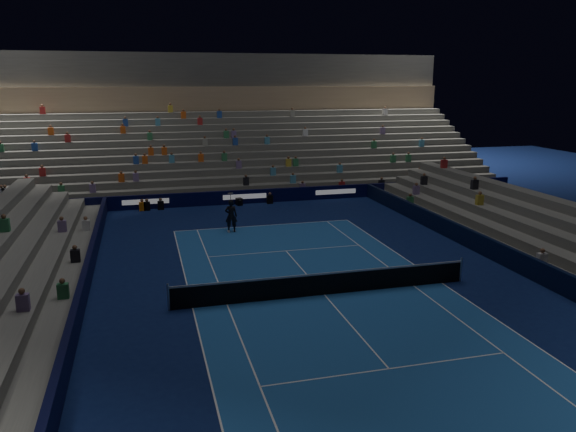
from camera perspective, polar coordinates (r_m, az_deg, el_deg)
The scene contains 9 objects.
ground at distance 23.71m, azimuth 3.73°, elevation -8.04°, with size 90.00×90.00×0.00m, color #0C194A.
court_surface at distance 23.71m, azimuth 3.73°, elevation -8.03°, with size 10.97×23.77×0.01m, color #1C519C.
sponsor_barrier_far at distance 40.84m, azimuth -4.47°, elevation 1.97°, with size 44.00×0.25×1.00m, color black.
sponsor_barrier_east at distance 28.02m, azimuth 22.99°, elevation -4.60°, with size 0.25×37.00×1.00m, color black.
sponsor_barrier_west at distance 22.60m, azimuth -20.59°, elevation -8.69°, with size 0.25×37.00×1.00m, color black.
grandstand_main at distance 49.57m, azimuth -6.51°, elevation 7.36°, with size 44.00×15.20×11.20m.
tennis_net at distance 23.53m, azimuth 3.75°, elevation -6.90°, with size 12.90×0.10×1.10m.
tennis_player at distance 33.12m, azimuth -5.83°, elevation 0.02°, with size 0.72×0.47×1.96m, color black.
broadcast_camera at distance 40.32m, azimuth -5.01°, elevation 1.48°, with size 0.47×0.87×0.52m.
Camera 1 is at (-7.07, -20.86, 8.77)m, focal length 34.82 mm.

